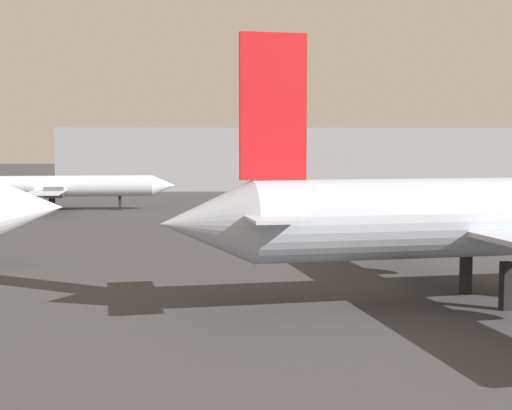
{
  "coord_description": "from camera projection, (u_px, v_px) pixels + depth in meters",
  "views": [
    {
      "loc": [
        -1.04,
        -11.55,
        7.85
      ],
      "look_at": [
        1.12,
        52.68,
        2.56
      ],
      "focal_mm": 51.22,
      "sensor_mm": 36.0,
      "label": 1
    }
  ],
  "objects": [
    {
      "name": "airplane_far_right",
      "position": [
        59.0,
        186.0,
        87.05
      ],
      "size": [
        27.18,
        20.07,
        8.46
      ],
      "rotation": [
        0.0,
        0.0,
        0.12
      ],
      "color": "silver",
      "rests_on": "ground_plane"
    },
    {
      "name": "terminal_building",
      "position": [
        332.0,
        158.0,
        135.53
      ],
      "size": [
        96.55,
        23.61,
        10.76
      ],
      "primitive_type": "cube",
      "color": "#999EA3",
      "rests_on": "ground_plane"
    },
    {
      "name": "airplane_at_gate",
      "position": [
        506.0,
        217.0,
        36.64
      ],
      "size": [
        35.32,
        31.81,
        13.0
      ],
      "rotation": [
        0.0,
        0.0,
        0.17
      ],
      "color": "#B2BCCC",
      "rests_on": "ground_plane"
    }
  ]
}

